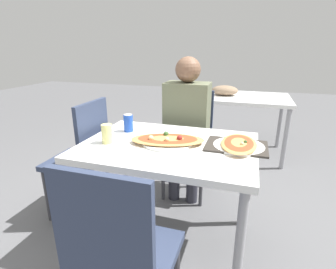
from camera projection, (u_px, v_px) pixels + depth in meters
ground_plane at (169, 239)px, 1.89m from camera, size 14.00×14.00×0.00m
dining_table at (169, 156)px, 1.68m from camera, size 1.08×0.79×0.74m
chair_far_seated at (189, 137)px, 2.38m from camera, size 0.40×0.40×0.95m
chair_near_camera at (120, 254)px, 1.05m from camera, size 0.40×0.40×0.95m
chair_side_left at (83, 154)px, 2.01m from camera, size 0.40×0.40×0.95m
person_seated at (186, 119)px, 2.21m from camera, size 0.37×0.26×1.24m
pizza_main at (168, 140)px, 1.65m from camera, size 0.51×0.34×0.06m
soda_can at (128, 123)px, 1.87m from camera, size 0.07×0.07×0.12m
drink_glass at (107, 134)px, 1.64m from camera, size 0.07×0.07×0.12m
serving_tray at (236, 146)px, 1.59m from camera, size 0.37×0.27×0.01m
pizza_second at (239, 144)px, 1.59m from camera, size 0.30×0.37×0.05m
background_table at (239, 100)px, 3.22m from camera, size 1.10×0.80×0.86m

